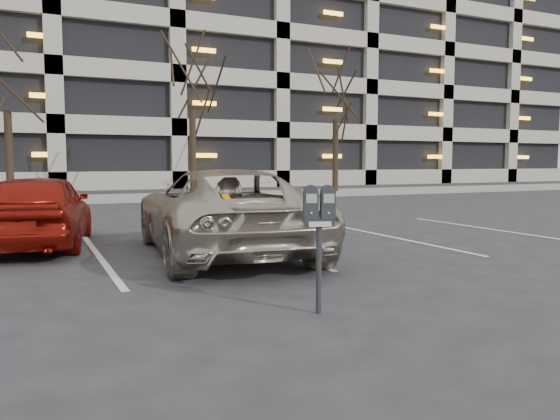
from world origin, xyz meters
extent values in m
plane|color=#28282B|center=(0.00, 0.00, 0.00)|extent=(140.00, 140.00, 0.00)
cube|color=gray|center=(0.00, 16.00, 0.06)|extent=(80.00, 4.00, 0.12)
cube|color=silver|center=(-1.40, 2.30, 0.01)|extent=(0.10, 5.20, 0.00)
cube|color=silver|center=(1.40, 2.30, 0.01)|extent=(0.10, 5.20, 0.00)
cube|color=silver|center=(4.20, 2.30, 0.01)|extent=(0.10, 5.20, 0.00)
cube|color=silver|center=(7.00, 2.30, 0.01)|extent=(0.10, 5.20, 0.00)
cube|color=black|center=(12.00, 34.00, 9.00)|extent=(49.92, 19.20, 18.00)
cylinder|color=black|center=(-3.00, 16.00, 1.70)|extent=(0.28, 0.28, 3.40)
cylinder|color=black|center=(4.00, 16.00, 1.85)|extent=(0.28, 0.28, 3.70)
cylinder|color=black|center=(11.00, 16.00, 1.77)|extent=(0.28, 0.28, 3.53)
cylinder|color=black|center=(0.20, -2.01, 0.45)|extent=(0.06, 0.06, 0.90)
cube|color=black|center=(0.20, -2.01, 0.92)|extent=(0.32, 0.19, 0.06)
cube|color=silver|center=(0.18, -2.07, 0.90)|extent=(0.21, 0.08, 0.05)
cube|color=gray|center=(0.10, -2.04, 1.15)|extent=(0.10, 0.04, 0.09)
cube|color=gray|center=(0.26, -2.10, 1.15)|extent=(0.10, 0.04, 0.09)
imported|color=#B9AE9E|center=(0.50, 1.80, 0.70)|extent=(2.77, 5.20, 1.39)
cube|color=orange|center=(0.15, 0.93, 1.39)|extent=(0.10, 0.20, 0.01)
imported|color=maroon|center=(-2.23, 3.80, 0.66)|extent=(2.20, 4.10, 1.33)
camera|label=1|loc=(-2.37, -6.68, 1.50)|focal=35.00mm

